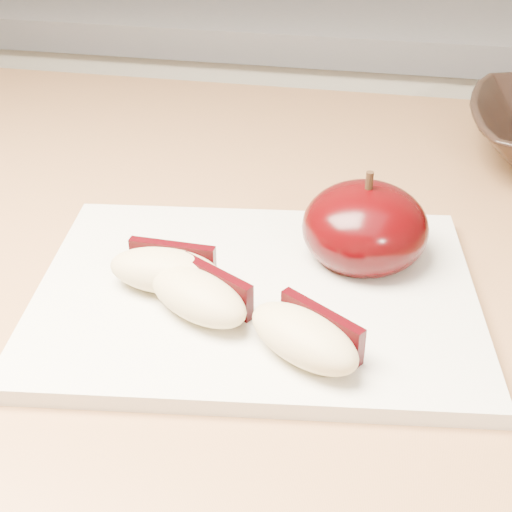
# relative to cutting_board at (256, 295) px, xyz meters

# --- Properties ---
(back_cabinet) EXTENTS (2.40, 0.62, 0.94)m
(back_cabinet) POSITION_rel_cutting_board_xyz_m (-0.06, 0.79, -0.44)
(back_cabinet) COLOR silver
(back_cabinet) RESTS_ON ground
(cutting_board) EXTENTS (0.31, 0.25, 0.01)m
(cutting_board) POSITION_rel_cutting_board_xyz_m (0.00, 0.00, 0.00)
(cutting_board) COLOR beige
(cutting_board) RESTS_ON island_counter
(apple_half) EXTENTS (0.11, 0.11, 0.07)m
(apple_half) POSITION_rel_cutting_board_xyz_m (0.07, 0.05, 0.03)
(apple_half) COLOR black
(apple_half) RESTS_ON cutting_board
(apple_wedge_a) EXTENTS (0.08, 0.04, 0.03)m
(apple_wedge_a) POSITION_rel_cutting_board_xyz_m (-0.06, -0.01, 0.02)
(apple_wedge_a) COLOR tan
(apple_wedge_a) RESTS_ON cutting_board
(apple_wedge_b) EXTENTS (0.08, 0.07, 0.03)m
(apple_wedge_b) POSITION_rel_cutting_board_xyz_m (-0.03, -0.03, 0.02)
(apple_wedge_b) COLOR tan
(apple_wedge_b) RESTS_ON cutting_board
(apple_wedge_c) EXTENTS (0.08, 0.07, 0.03)m
(apple_wedge_c) POSITION_rel_cutting_board_xyz_m (0.04, -0.06, 0.02)
(apple_wedge_c) COLOR tan
(apple_wedge_c) RESTS_ON cutting_board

